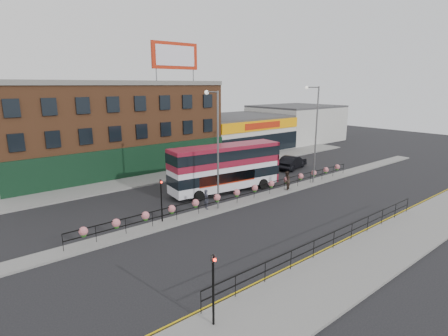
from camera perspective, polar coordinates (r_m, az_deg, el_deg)
ground at (r=30.60m, az=3.57°, el=-5.58°), size 120.00×120.00×0.00m
south_pavement at (r=23.89m, az=23.97°, el=-12.24°), size 60.00×4.00×0.15m
north_pavement at (r=39.83m, az=-8.22°, el=-1.05°), size 60.00×4.00×0.15m
median at (r=30.57m, az=3.57°, el=-5.44°), size 60.00×1.60×0.15m
yellow_line_inner at (r=24.89m, az=19.18°, el=-10.93°), size 60.00×0.10×0.01m
yellow_line_outer at (r=24.81m, az=19.54°, el=-11.04°), size 60.00×0.10×0.01m
brick_building at (r=44.29m, az=-18.31°, el=6.52°), size 25.00×12.21×10.30m
supermarket at (r=54.92m, az=1.79°, el=5.81°), size 15.00×12.25×5.30m
warehouse_east at (r=65.48m, az=11.60°, el=7.23°), size 14.50×12.00×6.30m
billboard at (r=42.55m, az=-8.00°, el=17.68°), size 6.00×0.29×4.40m
median_railing at (r=30.27m, az=3.60°, el=-3.70°), size 30.04×0.56×1.23m
south_railing at (r=22.75m, az=17.52°, el=-10.53°), size 20.04×0.05×1.12m
double_decker_bus at (r=32.89m, az=0.32°, el=0.78°), size 11.28×3.90×4.47m
car at (r=43.06m, az=11.06°, el=0.94°), size 4.17×5.80×1.63m
pedestrian_a at (r=28.29m, az=-2.91°, el=-5.11°), size 0.67×0.51×1.63m
pedestrian_b at (r=33.82m, az=10.17°, el=-2.03°), size 1.40×1.36×1.81m
lamp_column_west at (r=27.43m, az=-1.31°, el=4.54°), size 0.34×1.65×9.39m
lamp_column_east at (r=36.23m, az=14.55°, el=6.58°), size 0.35×1.70×9.69m
traffic_light_south at (r=14.80m, az=-1.77°, el=-17.01°), size 0.15×0.28×3.65m
traffic_light_median at (r=25.66m, az=-10.23°, el=-3.76°), size 0.15×0.28×3.65m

